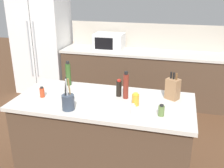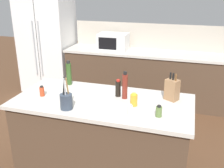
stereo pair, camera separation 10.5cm
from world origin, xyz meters
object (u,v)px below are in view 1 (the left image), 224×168
(microwave, at_px, (109,42))
(utensil_crock, at_px, (68,102))
(refrigerator, at_px, (43,45))
(salt_shaker, at_px, (133,110))
(honey_jar, at_px, (136,99))
(spice_jar_paprika, at_px, (42,92))
(olive_oil_bottle, at_px, (68,74))
(vinegar_bottle, at_px, (126,86))
(soy_sauce_bottle, at_px, (119,88))
(spice_jar_oregano, at_px, (161,111))
(knife_block, at_px, (173,89))

(microwave, bearing_deg, utensil_crock, -83.67)
(refrigerator, relative_size, microwave, 3.53)
(refrigerator, bearing_deg, salt_shaker, -47.52)
(honey_jar, bearing_deg, spice_jar_paprika, -177.12)
(spice_jar_paprika, xyz_separation_m, honey_jar, (1.00, 0.05, 0.01))
(olive_oil_bottle, distance_m, vinegar_bottle, 0.77)
(refrigerator, height_order, utensil_crock, refrigerator)
(soy_sauce_bottle, xyz_separation_m, spice_jar_oregano, (0.48, -0.34, -0.04))
(knife_block, bearing_deg, olive_oil_bottle, -155.35)
(microwave, bearing_deg, spice_jar_paprika, -92.88)
(microwave, height_order, utensil_crock, utensil_crock)
(vinegar_bottle, bearing_deg, refrigerator, 135.07)
(spice_jar_oregano, distance_m, spice_jar_paprika, 1.27)
(utensil_crock, distance_m, soy_sauce_bottle, 0.59)
(soy_sauce_bottle, relative_size, honey_jar, 1.44)
(utensil_crock, xyz_separation_m, honey_jar, (0.61, 0.26, -0.02))
(vinegar_bottle, bearing_deg, spice_jar_paprika, -167.20)
(utensil_crock, xyz_separation_m, soy_sauce_bottle, (0.39, 0.44, 0.01))
(vinegar_bottle, height_order, spice_jar_paprika, vinegar_bottle)
(honey_jar, bearing_deg, olive_oil_bottle, 157.73)
(knife_block, distance_m, soy_sauce_bottle, 0.56)
(refrigerator, bearing_deg, olive_oil_bottle, -53.95)
(spice_jar_oregano, bearing_deg, soy_sauce_bottle, 144.45)
(microwave, distance_m, honey_jar, 2.41)
(knife_block, relative_size, olive_oil_bottle, 0.99)
(knife_block, xyz_separation_m, olive_oil_bottle, (-1.22, 0.10, 0.02))
(salt_shaker, distance_m, spice_jar_oregano, 0.26)
(soy_sauce_bottle, distance_m, spice_jar_oregano, 0.59)
(vinegar_bottle, bearing_deg, utensil_crock, -139.61)
(refrigerator, relative_size, spice_jar_paprika, 16.39)
(spice_jar_oregano, relative_size, honey_jar, 0.85)
(knife_block, bearing_deg, microwave, 151.27)
(honey_jar, bearing_deg, salt_shaker, -86.80)
(utensil_crock, bearing_deg, olive_oil_bottle, 113.24)
(vinegar_bottle, distance_m, spice_jar_paprika, 0.89)
(soy_sauce_bottle, bearing_deg, refrigerator, 134.42)
(refrigerator, height_order, spice_jar_oregano, refrigerator)
(utensil_crock, height_order, soy_sauce_bottle, utensil_crock)
(salt_shaker, relative_size, soy_sauce_bottle, 0.59)
(refrigerator, relative_size, salt_shaker, 16.95)
(microwave, xyz_separation_m, knife_block, (1.23, -1.98, -0.04))
(salt_shaker, bearing_deg, knife_block, 54.32)
(utensil_crock, height_order, olive_oil_bottle, utensil_crock)
(knife_block, height_order, utensil_crock, utensil_crock)
(salt_shaker, relative_size, spice_jar_paprika, 0.97)
(refrigerator, relative_size, vinegar_bottle, 6.35)
(utensil_crock, bearing_deg, spice_jar_paprika, 152.02)
(utensil_crock, height_order, honey_jar, utensil_crock)
(vinegar_bottle, bearing_deg, soy_sauce_bottle, 157.01)
(soy_sauce_bottle, xyz_separation_m, vinegar_bottle, (0.08, -0.04, 0.05))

